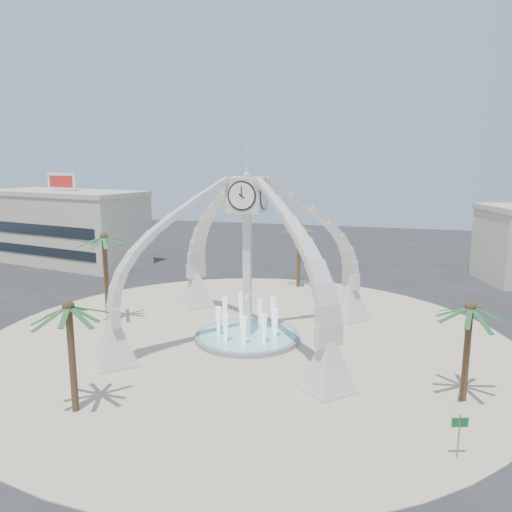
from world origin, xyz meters
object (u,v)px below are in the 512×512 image
(palm_south, at_px, (68,308))
(street_sign, at_px, (459,428))
(clock_tower, at_px, (247,256))
(fountain, at_px, (247,336))
(palm_east, at_px, (470,308))
(palm_north, at_px, (299,226))
(palm_west, at_px, (104,238))

(palm_south, relative_size, street_sign, 3.03)
(clock_tower, height_order, street_sign, clock_tower)
(fountain, xyz_separation_m, palm_east, (14.66, -6.13, 5.20))
(palm_north, relative_size, street_sign, 3.41)
(palm_east, distance_m, palm_south, 21.66)
(fountain, xyz_separation_m, palm_west, (-12.37, 0.57, 6.95))
(palm_north, bearing_deg, street_sign, -65.88)
(fountain, xyz_separation_m, palm_north, (0.62, 16.95, 6.35))
(palm_north, bearing_deg, palm_west, -128.41)
(palm_west, bearing_deg, palm_north, 51.59)
(palm_east, relative_size, palm_south, 0.94)
(clock_tower, relative_size, street_sign, 8.11)
(clock_tower, bearing_deg, fountain, 90.00)
(palm_east, xyz_separation_m, palm_west, (-27.03, 6.69, 1.75))
(palm_east, bearing_deg, palm_west, 166.09)
(palm_north, relative_size, palm_south, 1.12)
(clock_tower, distance_m, palm_west, 12.40)
(palm_east, xyz_separation_m, street_sign, (-0.94, -6.18, -3.90))
(palm_west, distance_m, palm_north, 20.92)
(fountain, relative_size, palm_north, 1.06)
(palm_north, bearing_deg, palm_south, -102.06)
(clock_tower, relative_size, fountain, 2.24)
(fountain, relative_size, street_sign, 3.61)
(palm_east, bearing_deg, clock_tower, 157.32)
(palm_south, bearing_deg, palm_west, 115.47)
(clock_tower, bearing_deg, palm_north, 87.90)
(palm_east, height_order, palm_north, palm_north)
(palm_east, relative_size, palm_north, 0.84)
(palm_north, xyz_separation_m, palm_south, (-6.44, -30.13, -0.76))
(palm_east, bearing_deg, palm_north, 121.31)
(street_sign, bearing_deg, fountain, 121.48)
(palm_west, bearing_deg, palm_south, -64.53)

